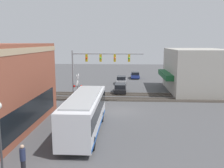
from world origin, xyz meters
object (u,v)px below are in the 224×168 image
parked_car_silver (121,80)px  city_bus (85,112)px  streetlamp (0,136)px  parked_car_blue (135,75)px  crossing_signal (78,86)px  parked_car_black (120,88)px  pedestrian_at_crossing (79,99)px  pedestrian_by_lamp (23,159)px

parked_car_silver → city_bus: bearing=174.2°
streetlamp → parked_car_blue: (41.00, -8.66, -2.13)m
city_bus → parked_car_blue: size_ratio=2.46×
city_bus → crossing_signal: size_ratio=2.77×
crossing_signal → parked_car_black: size_ratio=0.80×
city_bus → parked_car_blue: (32.96, -5.40, -1.16)m
city_bus → crossing_signal: 10.28m
parked_car_black → pedestrian_at_crossing: (-8.17, 4.85, 0.18)m
parked_car_blue → crossing_signal: bearing=161.0°
crossing_signal → pedestrian_by_lamp: bearing=-179.9°
city_bus → parked_car_black: (17.50, -2.60, -1.16)m
parked_car_silver → parked_car_blue: bearing=-21.0°
parked_car_blue → pedestrian_by_lamp: size_ratio=2.30×
parked_car_black → parked_car_blue: bearing=-10.3°
city_bus → parked_car_silver: bearing=-5.8°
streetlamp → parked_car_silver: 34.29m
parked_car_black → pedestrian_by_lamp: bearing=168.2°
parked_car_black → pedestrian_at_crossing: size_ratio=2.89×
city_bus → parked_car_blue: bearing=-9.3°
pedestrian_by_lamp → city_bus: bearing=-19.6°
crossing_signal → parked_car_silver: bearing=-18.1°
crossing_signal → streetlamp: size_ratio=0.82×
parked_car_black → pedestrian_at_crossing: bearing=149.3°
city_bus → parked_car_blue: city_bus is taller
streetlamp → parked_car_black: bearing=-12.9°
parked_car_silver → parked_car_blue: size_ratio=1.00×
parked_car_black → streetlamp: bearing=167.1°
streetlamp → parked_car_blue: streetlamp is taller
city_bus → pedestrian_by_lamp: 7.54m
crossing_signal → parked_car_blue: 24.39m
city_bus → streetlamp: (-8.04, 3.26, 0.97)m
streetlamp → parked_car_black: 26.29m
streetlamp → pedestrian_at_crossing: streetlamp is taller
parked_car_black → pedestrian_by_lamp: size_ratio=2.56×
parked_car_silver → crossing_signal: bearing=161.9°
streetlamp → crossing_signal: bearing=-2.3°
crossing_signal → pedestrian_by_lamp: (-17.01, -0.02, -1.34)m
parked_car_black → parked_car_blue: (15.46, -2.80, 0.00)m
streetlamp → parked_car_blue: size_ratio=1.09×
parked_car_black → parked_car_silver: (8.18, 0.00, 0.02)m
city_bus → parked_car_black: 17.73m
crossing_signal → pedestrian_at_crossing: bearing=-156.0°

